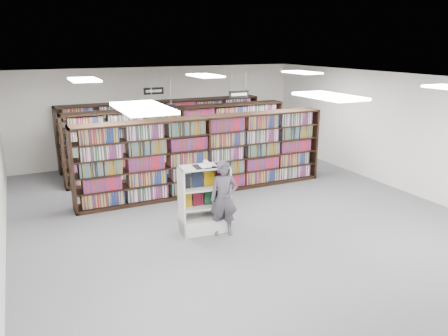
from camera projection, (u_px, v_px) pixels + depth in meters
name	position (u px, v px, depth m)	size (l,w,h in m)	color
floor	(240.00, 217.00, 10.33)	(12.00, 12.00, 0.00)	#535358
ceiling	(241.00, 80.00, 9.45)	(10.00, 12.00, 0.10)	silver
wall_back	(161.00, 114.00, 15.10)	(10.00, 0.10, 3.20)	white
wall_right	(402.00, 133.00, 11.95)	(0.10, 12.00, 3.20)	white
bookshelf_row_near	(206.00, 155.00, 11.78)	(7.00, 0.60, 2.10)	black
bookshelf_row_mid	(181.00, 141.00, 13.52)	(7.00, 0.60, 2.10)	black
bookshelf_row_far	(164.00, 131.00, 14.99)	(7.00, 0.60, 2.10)	black
aisle_sign_left	(162.00, 109.00, 9.89)	(0.65, 0.02, 0.80)	#B2B2B7
aisle_sign_right	(239.00, 94.00, 12.86)	(0.65, 0.02, 0.80)	#B2B2B7
aisle_sign_center	(154.00, 90.00, 13.77)	(0.65, 0.02, 0.80)	#B2B2B7
troffer_front_left	(142.00, 108.00, 5.62)	(0.60, 1.20, 0.04)	white
troffer_front_center	(329.00, 96.00, 6.86)	(0.60, 1.20, 0.04)	white
troffer_back_left	(84.00, 80.00, 9.96)	(0.60, 1.20, 0.04)	white
troffer_back_center	(205.00, 76.00, 11.20)	(0.60, 1.20, 0.04)	white
troffer_back_right	(302.00, 72.00, 12.44)	(0.60, 1.20, 0.04)	white
endcap_display	(204.00, 209.00, 9.47)	(1.10, 0.62, 1.47)	silver
open_book	(208.00, 165.00, 9.15)	(0.66, 0.42, 0.13)	black
shopper	(224.00, 198.00, 9.20)	(0.59, 0.39, 1.62)	#554F5A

